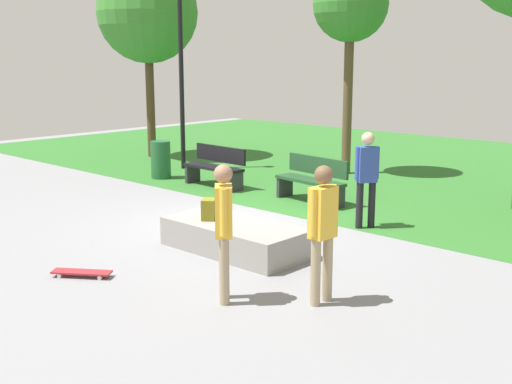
# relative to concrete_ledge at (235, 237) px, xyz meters

# --- Properties ---
(ground_plane) EXTENTS (28.00, 28.00, 0.00)m
(ground_plane) POSITION_rel_concrete_ledge_xyz_m (-1.14, 1.21, -0.22)
(ground_plane) COLOR gray
(grass_lawn) EXTENTS (26.60, 12.97, 0.01)m
(grass_lawn) POSITION_rel_concrete_ledge_xyz_m (-1.14, 8.73, -0.21)
(grass_lawn) COLOR #2D6B28
(grass_lawn) RESTS_ON ground_plane
(concrete_ledge) EXTENTS (2.25, 1.05, 0.44)m
(concrete_ledge) POSITION_rel_concrete_ledge_xyz_m (0.00, 0.00, 0.00)
(concrete_ledge) COLOR gray
(concrete_ledge) RESTS_ON ground_plane
(backpack_on_ledge) EXTENTS (0.33, 0.34, 0.32)m
(backpack_on_ledge) POSITION_rel_concrete_ledge_xyz_m (-0.45, -0.11, 0.38)
(backpack_on_ledge) COLOR olive
(backpack_on_ledge) RESTS_ON concrete_ledge
(skater_performing_trick) EXTENTS (0.37, 0.37, 1.67)m
(skater_performing_trick) POSITION_rel_concrete_ledge_xyz_m (1.32, -1.51, 0.75)
(skater_performing_trick) COLOR tan
(skater_performing_trick) RESTS_ON ground_plane
(skater_watching) EXTENTS (0.22, 0.43, 1.67)m
(skater_watching) POSITION_rel_concrete_ledge_xyz_m (2.21, -0.78, 0.75)
(skater_watching) COLOR tan
(skater_watching) RESTS_ON ground_plane
(skateboard_by_ledge) EXTENTS (0.77, 0.62, 0.08)m
(skateboard_by_ledge) POSITION_rel_concrete_ledge_xyz_m (-0.70, -2.22, -0.15)
(skateboard_by_ledge) COLOR #A5262D
(skateboard_by_ledge) RESTS_ON ground_plane
(park_bench_far_left) EXTENTS (1.62, 0.54, 0.91)m
(park_bench_far_left) POSITION_rel_concrete_ledge_xyz_m (-3.77, 3.20, 0.26)
(park_bench_far_left) COLOR black
(park_bench_far_left) RESTS_ON ground_plane
(park_bench_by_oak) EXTENTS (1.64, 0.66, 0.91)m
(park_bench_by_oak) POSITION_rel_concrete_ledge_xyz_m (-1.20, 3.44, 0.26)
(park_bench_by_oak) COLOR #1E4223
(park_bench_by_oak) RESTS_ON ground_plane
(tree_slender_maple) EXTENTS (1.82, 1.82, 5.04)m
(tree_slender_maple) POSITION_rel_concrete_ledge_xyz_m (-2.58, 6.59, 3.84)
(tree_slender_maple) COLOR brown
(tree_slender_maple) RESTS_ON grass_lawn
(tree_leaning_ash) EXTENTS (2.85, 2.85, 5.54)m
(tree_leaning_ash) POSITION_rel_concrete_ledge_xyz_m (-8.39, 5.01, 3.88)
(tree_leaning_ash) COLOR #4C3823
(tree_leaning_ash) RESTS_ON grass_lawn
(lamp_post) EXTENTS (0.28, 0.28, 4.75)m
(lamp_post) POSITION_rel_concrete_ledge_xyz_m (-6.13, 4.28, 2.63)
(lamp_post) COLOR black
(lamp_post) RESTS_ON ground_plane
(trash_bin) EXTENTS (0.48, 0.48, 0.90)m
(trash_bin) POSITION_rel_concrete_ledge_xyz_m (-5.49, 3.01, 0.23)
(trash_bin) COLOR #1E592D
(trash_bin) RESTS_ON ground_plane
(pedestrian_with_backpack) EXTENTS (0.45, 0.43, 1.66)m
(pedestrian_with_backpack) POSITION_rel_concrete_ledge_xyz_m (0.68, 2.49, 0.77)
(pedestrian_with_backpack) COLOR black
(pedestrian_with_backpack) RESTS_ON ground_plane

